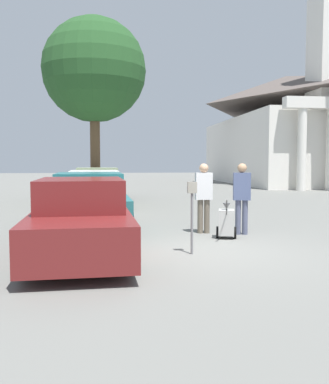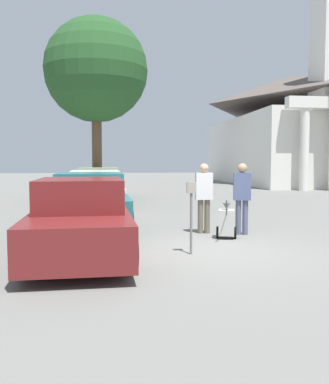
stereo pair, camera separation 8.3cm
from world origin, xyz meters
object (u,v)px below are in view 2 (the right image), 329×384
Objects in this scene: person_supervisor at (242,194)px; equipment_cart at (226,222)px; parked_car_sage at (99,188)px; church at (290,126)px; parking_meter at (191,204)px; parked_car_teal at (90,203)px; parked_car_maroon at (81,219)px; parked_car_white at (95,194)px; person_worker at (204,193)px; parked_car_navy at (101,185)px.

equipment_cart is at bearing 55.28° from person_supervisor.
church reaches higher than parked_car_sage.
person_supervisor is at bearing 58.30° from equipment_cart.
parked_car_sage is 9.74m from parking_meter.
equipment_cart is at bearing 54.69° from parking_meter.
parked_car_sage reaches higher than parking_meter.
parking_meter is at bearing 63.69° from person_supervisor.
parked_car_teal is at bearing 121.94° from parking_meter.
parked_car_maroon is at bearing -120.45° from church.
church is (13.01, 26.19, 3.81)m from parking_meter.
parked_car_sage is (-0.00, 9.11, 0.05)m from parked_car_maroon.
parked_car_white is at bearing -38.12° from person_supervisor.
parked_car_teal is 4.06m from person_supervisor.
person_worker is 1.00× the size of person_supervisor.
church reaches higher than parking_meter.
parked_car_sage reaches higher than equipment_cart.
parked_car_maroon is 1.10× the size of parked_car_sage.
parked_car_white is at bearing 87.55° from parked_car_maroon.
parked_car_teal is 3.19m from parked_car_white.
person_worker is at bearing -70.21° from parked_car_sage.
person_worker is at bearing 130.83° from equipment_cart.
parked_car_sage reaches higher than parked_car_teal.
parked_car_navy is 11.56m from person_supervisor.
person_supervisor reaches higher than parked_car_sage.
church reaches higher than parked_car_navy.
equipment_cart is at bearing 118.00° from person_worker.
parked_car_teal is 6.04m from parked_car_sage.
parked_car_teal is 1.01× the size of parked_car_navy.
parked_car_white is 6.04m from equipment_cart.
person_supervisor is (3.81, 1.69, 0.34)m from parked_car_maroon.
parked_car_sage is at bearing 87.54° from parked_car_teal.
equipment_cart is (3.29, 1.21, -0.29)m from parked_car_maroon.
parked_car_sage reaches higher than parked_car_white.
person_supervisor is at bearing -73.20° from parked_car_navy.
person_worker is at bearing 72.53° from parking_meter.
parked_car_teal reaches higher than parked_car_white.
parked_car_teal is 1.07× the size of parked_car_sage.
parked_car_navy is 2.90× the size of person_worker.
parking_meter is 2.05m from equipment_cart.
church is (15.17, 16.69, 4.07)m from parked_car_sage.
parked_car_maroon is 2.21m from parking_meter.
parked_car_navy is (0.00, 3.49, -0.06)m from parked_car_sage.
parked_car_white is 6.34m from parked_car_navy.
church is (12.26, 23.81, 3.78)m from person_worker.
person_worker is (2.91, -1.08, 0.31)m from parked_car_teal.
parking_meter is (2.16, -9.50, 0.26)m from parked_car_sage.
parked_car_sage is 0.25× the size of church.
equipment_cart is (-0.52, -0.49, -0.63)m from person_supervisor.
parked_car_white is at bearing 138.12° from equipment_cart.
parked_car_navy is at bearing 87.54° from parked_car_white.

